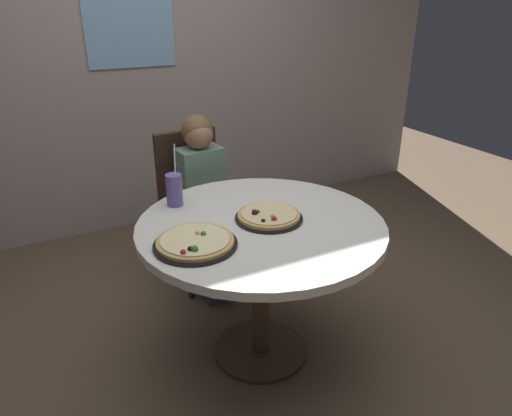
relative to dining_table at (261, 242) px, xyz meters
name	(u,v)px	position (x,y,z in m)	size (l,w,h in m)	color
ground_plane	(260,350)	(0.00, 0.00, -0.64)	(8.00, 8.00, 0.00)	brown
wall_with_window	(141,34)	(0.00, 1.88, 0.81)	(5.20, 0.14, 2.90)	#A8998E
dining_table	(261,242)	(0.00, 0.00, 0.00)	(1.14, 1.14, 0.75)	silver
chair_wooden	(195,199)	(-0.01, 0.89, -0.11)	(0.43, 0.43, 0.95)	#382619
diner_child	(208,216)	(0.01, 0.71, -0.16)	(0.28, 0.42, 1.08)	#3F4766
pizza_veggie	(269,216)	(0.04, 0.01, 0.12)	(0.32, 0.32, 0.05)	black
pizza_cheese	(195,242)	(-0.35, -0.08, 0.12)	(0.35, 0.35, 0.05)	black
soda_cup	(174,190)	(-0.29, 0.37, 0.19)	(0.08, 0.08, 0.31)	#6659A5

